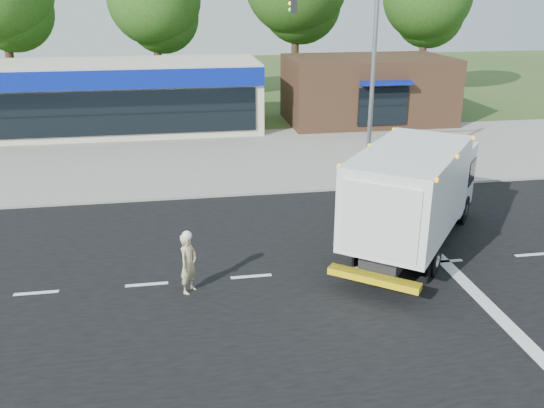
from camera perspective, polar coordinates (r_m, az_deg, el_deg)
The scene contains 10 objects.
ground at distance 17.56m, azimuth 7.74°, elevation -6.42°, with size 120.00×120.00×0.00m, color #385123.
road_asphalt at distance 17.56m, azimuth 7.74°, elevation -6.41°, with size 60.00×14.00×0.02m, color black.
sidewalk at distance 24.89m, azimuth 2.32°, elevation 2.12°, with size 60.00×2.40×0.12m, color gray.
parking_apron at distance 30.36m, azimuth 0.10°, elevation 5.44°, with size 60.00×9.00×0.02m, color gray.
lane_markings at distance 16.87m, azimuth 13.51°, elevation -7.96°, with size 55.20×7.00×0.01m.
ems_box_truck at distance 18.63m, azimuth 14.03°, elevation 1.48°, with size 6.75×7.72×3.50m.
emergency_worker at distance 15.95m, azimuth -8.29°, elevation -5.75°, with size 0.70×0.75×1.83m.
retail_strip_mall at distance 35.58m, azimuth -16.24°, elevation 10.17°, with size 18.00×6.20×4.00m.
brown_storefront at distance 37.32m, azimuth 9.40°, elevation 11.13°, with size 10.00×6.70×4.00m.
traffic_signal_pole at distance 23.83m, azimuth 8.49°, elevation 13.11°, with size 3.51×0.25×8.00m.
Camera 1 is at (-4.86, -14.92, 7.89)m, focal length 38.00 mm.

